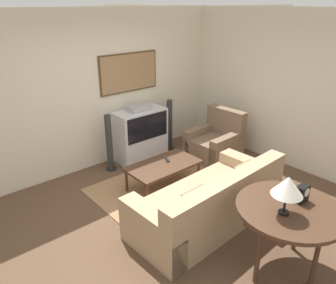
{
  "coord_description": "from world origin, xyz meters",
  "views": [
    {
      "loc": [
        -2.57,
        -2.84,
        2.77
      ],
      "look_at": [
        0.49,
        0.71,
        0.75
      ],
      "focal_mm": 35.0,
      "sensor_mm": 36.0,
      "label": 1
    }
  ],
  "objects_px": {
    "mantel_clock": "(302,193)",
    "couch": "(209,203)",
    "coffee_table": "(163,166)",
    "tv": "(141,134)",
    "speaker_tower_left": "(109,144)",
    "armchair": "(215,143)",
    "console_table": "(289,213)",
    "table_lamp": "(288,186)",
    "speaker_tower_right": "(169,126)"
  },
  "relations": [
    {
      "from": "speaker_tower_left",
      "to": "speaker_tower_right",
      "type": "height_order",
      "value": "same"
    },
    {
      "from": "coffee_table",
      "to": "table_lamp",
      "type": "distance_m",
      "value": 2.34
    },
    {
      "from": "armchair",
      "to": "coffee_table",
      "type": "relative_size",
      "value": 0.8
    },
    {
      "from": "tv",
      "to": "speaker_tower_right",
      "type": "distance_m",
      "value": 0.69
    },
    {
      "from": "tv",
      "to": "mantel_clock",
      "type": "distance_m",
      "value": 3.35
    },
    {
      "from": "couch",
      "to": "console_table",
      "type": "relative_size",
      "value": 1.97
    },
    {
      "from": "couch",
      "to": "tv",
      "type": "bearing_deg",
      "value": -104.58
    },
    {
      "from": "tv",
      "to": "coffee_table",
      "type": "bearing_deg",
      "value": -108.55
    },
    {
      "from": "console_table",
      "to": "armchair",
      "type": "bearing_deg",
      "value": 56.89
    },
    {
      "from": "speaker_tower_left",
      "to": "mantel_clock",
      "type": "bearing_deg",
      "value": -83.09
    },
    {
      "from": "coffee_table",
      "to": "speaker_tower_right",
      "type": "relative_size",
      "value": 1.12
    },
    {
      "from": "couch",
      "to": "table_lamp",
      "type": "relative_size",
      "value": 5.24
    },
    {
      "from": "armchair",
      "to": "console_table",
      "type": "distance_m",
      "value": 2.89
    },
    {
      "from": "console_table",
      "to": "mantel_clock",
      "type": "distance_m",
      "value": 0.26
    },
    {
      "from": "coffee_table",
      "to": "mantel_clock",
      "type": "xyz_separation_m",
      "value": [
        0.08,
        -2.2,
        0.52
      ]
    },
    {
      "from": "tv",
      "to": "mantel_clock",
      "type": "bearing_deg",
      "value": -95.03
    },
    {
      "from": "speaker_tower_right",
      "to": "mantel_clock",
      "type": "bearing_deg",
      "value": -106.62
    },
    {
      "from": "mantel_clock",
      "to": "armchair",
      "type": "bearing_deg",
      "value": 60.43
    },
    {
      "from": "armchair",
      "to": "console_table",
      "type": "xyz_separation_m",
      "value": [
        -1.56,
        -2.39,
        0.44
      ]
    },
    {
      "from": "couch",
      "to": "speaker_tower_right",
      "type": "distance_m",
      "value": 2.49
    },
    {
      "from": "mantel_clock",
      "to": "table_lamp",
      "type": "bearing_deg",
      "value": 179.83
    },
    {
      "from": "armchair",
      "to": "table_lamp",
      "type": "distance_m",
      "value": 3.06
    },
    {
      "from": "console_table",
      "to": "table_lamp",
      "type": "distance_m",
      "value": 0.41
    },
    {
      "from": "couch",
      "to": "table_lamp",
      "type": "height_order",
      "value": "table_lamp"
    },
    {
      "from": "tv",
      "to": "coffee_table",
      "type": "xyz_separation_m",
      "value": [
        -0.37,
        -1.11,
        -0.11
      ]
    },
    {
      "from": "coffee_table",
      "to": "tv",
      "type": "bearing_deg",
      "value": 71.45
    },
    {
      "from": "table_lamp",
      "to": "speaker_tower_right",
      "type": "xyz_separation_m",
      "value": [
        1.32,
        3.29,
        -0.63
      ]
    },
    {
      "from": "coffee_table",
      "to": "armchair",
      "type": "bearing_deg",
      "value": 7.89
    },
    {
      "from": "armchair",
      "to": "speaker_tower_left",
      "type": "height_order",
      "value": "speaker_tower_left"
    },
    {
      "from": "console_table",
      "to": "table_lamp",
      "type": "bearing_deg",
      "value": -176.64
    },
    {
      "from": "coffee_table",
      "to": "speaker_tower_left",
      "type": "bearing_deg",
      "value": 106.32
    },
    {
      "from": "console_table",
      "to": "table_lamp",
      "type": "relative_size",
      "value": 2.65
    },
    {
      "from": "table_lamp",
      "to": "speaker_tower_left",
      "type": "height_order",
      "value": "table_lamp"
    },
    {
      "from": "tv",
      "to": "armchair",
      "type": "distance_m",
      "value": 1.42
    },
    {
      "from": "armchair",
      "to": "mantel_clock",
      "type": "xyz_separation_m",
      "value": [
        -1.36,
        -2.4,
        0.6
      ]
    },
    {
      "from": "console_table",
      "to": "mantel_clock",
      "type": "bearing_deg",
      "value": -2.74
    },
    {
      "from": "armchair",
      "to": "speaker_tower_right",
      "type": "height_order",
      "value": "speaker_tower_right"
    },
    {
      "from": "armchair",
      "to": "table_lamp",
      "type": "height_order",
      "value": "table_lamp"
    },
    {
      "from": "tv",
      "to": "couch",
      "type": "bearing_deg",
      "value": -102.65
    },
    {
      "from": "mantel_clock",
      "to": "speaker_tower_left",
      "type": "bearing_deg",
      "value": 96.91
    },
    {
      "from": "couch",
      "to": "speaker_tower_left",
      "type": "distance_m",
      "value": 2.2
    },
    {
      "from": "mantel_clock",
      "to": "tv",
      "type": "bearing_deg",
      "value": 84.97
    },
    {
      "from": "tv",
      "to": "couch",
      "type": "relative_size",
      "value": 0.48
    },
    {
      "from": "armchair",
      "to": "coffee_table",
      "type": "bearing_deg",
      "value": -84.75
    },
    {
      "from": "mantel_clock",
      "to": "couch",
      "type": "bearing_deg",
      "value": 100.48
    },
    {
      "from": "mantel_clock",
      "to": "speaker_tower_left",
      "type": "relative_size",
      "value": 0.18
    },
    {
      "from": "tv",
      "to": "speaker_tower_left",
      "type": "xyz_separation_m",
      "value": [
        -0.69,
        -0.02,
        -0.01
      ]
    },
    {
      "from": "armchair",
      "to": "speaker_tower_right",
      "type": "xyz_separation_m",
      "value": [
        -0.38,
        0.88,
        0.19
      ]
    },
    {
      "from": "table_lamp",
      "to": "speaker_tower_left",
      "type": "xyz_separation_m",
      "value": [
        -0.06,
        3.29,
        -0.63
      ]
    },
    {
      "from": "coffee_table",
      "to": "speaker_tower_left",
      "type": "distance_m",
      "value": 1.14
    }
  ]
}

